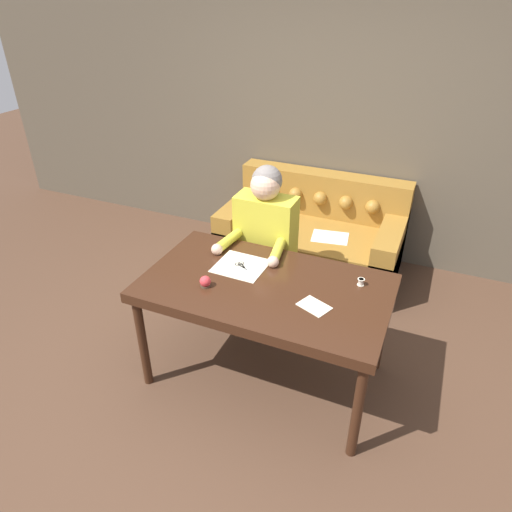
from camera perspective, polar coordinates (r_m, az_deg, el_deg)
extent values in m
plane|color=#4C3323|center=(3.32, -1.76, -15.20)|extent=(16.00, 16.00, 0.00)
cube|color=brown|center=(4.44, 9.95, 16.19)|extent=(8.00, 0.06, 2.60)
cube|color=#381E11|center=(2.88, 1.19, -4.06)|extent=(1.55, 0.89, 0.07)
cylinder|color=#381E11|center=(3.16, -13.97, -10.48)|extent=(0.06, 0.06, 0.71)
cylinder|color=#381E11|center=(2.73, 12.54, -18.47)|extent=(0.06, 0.06, 0.71)
cylinder|color=#381E11|center=(3.66, -6.97, -3.29)|extent=(0.06, 0.06, 0.71)
cylinder|color=#381E11|center=(3.29, 15.48, -8.74)|extent=(0.06, 0.06, 0.71)
cube|color=olive|center=(4.39, 6.82, 0.97)|extent=(1.63, 0.92, 0.44)
cube|color=olive|center=(4.50, 8.50, 7.74)|extent=(1.63, 0.22, 0.42)
cube|color=olive|center=(4.57, -1.71, 3.62)|extent=(0.20, 0.92, 0.60)
cube|color=olive|center=(4.24, 16.14, -0.03)|extent=(0.20, 0.92, 0.60)
sphere|color=olive|center=(4.53, 1.98, 8.20)|extent=(0.13, 0.13, 0.13)
sphere|color=olive|center=(4.45, 4.96, 7.69)|extent=(0.13, 0.13, 0.13)
sphere|color=olive|center=(4.39, 8.03, 7.14)|extent=(0.13, 0.13, 0.13)
sphere|color=olive|center=(4.34, 11.16, 6.56)|extent=(0.13, 0.13, 0.13)
sphere|color=olive|center=(4.30, 14.36, 5.94)|extent=(0.13, 0.13, 0.13)
cube|color=white|center=(4.14, 9.24, 2.35)|extent=(0.35, 0.29, 0.00)
cylinder|color=#33281E|center=(3.70, 1.14, -4.55)|extent=(0.28, 0.28, 0.50)
cube|color=gold|center=(3.42, 1.23, 2.87)|extent=(0.44, 0.22, 0.59)
sphere|color=#DBAD8E|center=(3.23, 1.18, 8.81)|extent=(0.21, 0.21, 0.21)
sphere|color=slate|center=(3.25, 1.38, 9.43)|extent=(0.22, 0.22, 0.22)
cylinder|color=gold|center=(3.27, -3.50, 1.92)|extent=(0.10, 0.29, 0.07)
sphere|color=#DBAD8E|center=(3.17, -4.90, 0.83)|extent=(0.08, 0.08, 0.08)
cylinder|color=gold|center=(3.14, 2.67, 0.60)|extent=(0.12, 0.29, 0.07)
sphere|color=#DBAD8E|center=(3.02, 2.13, -0.73)|extent=(0.08, 0.08, 0.08)
cube|color=beige|center=(3.04, -1.91, -1.24)|extent=(0.33, 0.32, 0.00)
cube|color=beige|center=(2.69, 7.28, -6.24)|extent=(0.21, 0.19, 0.00)
cube|color=silver|center=(2.97, -0.68, -2.03)|extent=(0.11, 0.06, 0.00)
cube|color=black|center=(3.03, -1.83, -1.33)|extent=(0.07, 0.04, 0.00)
torus|color=black|center=(3.05, -2.27, -1.07)|extent=(0.04, 0.04, 0.01)
cube|color=silver|center=(2.96, -1.00, -2.14)|extent=(0.09, 0.09, 0.00)
cube|color=black|center=(3.03, -1.62, -1.26)|extent=(0.06, 0.06, 0.00)
torus|color=black|center=(3.06, -1.86, -0.93)|extent=(0.04, 0.04, 0.01)
cylinder|color=silver|center=(3.00, -1.38, -1.60)|extent=(0.01, 0.01, 0.01)
cylinder|color=beige|center=(2.91, 12.98, -3.18)|extent=(0.03, 0.03, 0.04)
cylinder|color=beige|center=(2.90, 13.02, -2.85)|extent=(0.04, 0.04, 0.00)
cylinder|color=beige|center=(2.92, 12.93, -3.52)|extent=(0.04, 0.04, 0.00)
cylinder|color=#4C3828|center=(2.85, -6.32, -3.67)|extent=(0.06, 0.06, 0.01)
sphere|color=red|center=(2.84, -6.36, -3.16)|extent=(0.07, 0.07, 0.07)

